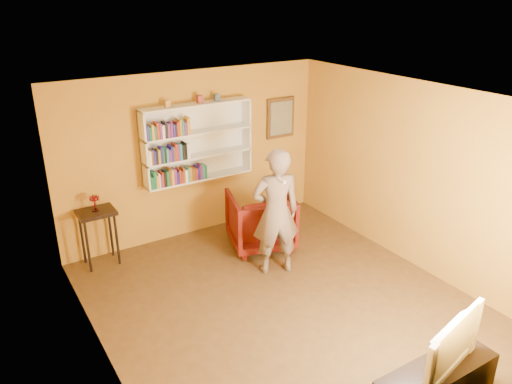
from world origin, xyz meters
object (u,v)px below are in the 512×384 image
(console_table, at_px, (97,220))
(person, at_px, (276,212))
(television, at_px, (443,343))
(ruby_lustre, at_px, (94,200))
(bookshelf, at_px, (196,142))
(armchair, at_px, (261,220))

(console_table, height_order, person, person)
(console_table, xyz_separation_m, television, (1.98, -4.50, 0.06))
(console_table, height_order, ruby_lustre, ruby_lustre)
(bookshelf, xyz_separation_m, television, (0.27, -4.66, -0.82))
(bookshelf, relative_size, television, 1.75)
(person, bearing_deg, ruby_lustre, -18.22)
(television, bearing_deg, armchair, 71.60)
(bookshelf, xyz_separation_m, console_table, (-1.71, -0.16, -0.88))
(bookshelf, relative_size, armchair, 1.83)
(bookshelf, bearing_deg, ruby_lustre, -174.67)
(armchair, height_order, person, person)
(bookshelf, distance_m, ruby_lustre, 1.80)
(television, bearing_deg, bookshelf, 80.26)
(console_table, relative_size, person, 0.46)
(bookshelf, distance_m, television, 4.74)
(armchair, bearing_deg, ruby_lustre, -1.39)
(bookshelf, relative_size, ruby_lustre, 7.49)
(bookshelf, xyz_separation_m, armchair, (0.62, -0.94, -1.15))
(person, bearing_deg, console_table, -18.22)
(bookshelf, height_order, ruby_lustre, bookshelf)
(bookshelf, distance_m, armchair, 1.60)
(ruby_lustre, distance_m, armchair, 2.53)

